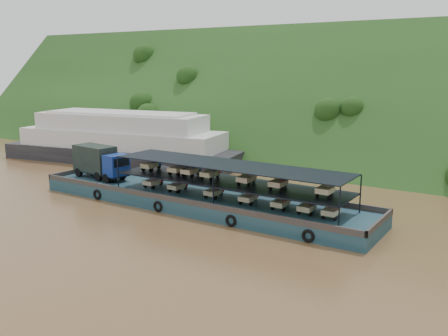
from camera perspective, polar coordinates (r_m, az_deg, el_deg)
The scene contains 4 objects.
ground at distance 47.63m, azimuth 0.06°, elevation -4.66°, with size 160.00×160.00×0.00m, color brown.
hillside at distance 79.56m, azimuth 14.27°, elevation 1.64°, with size 140.00×28.00×28.00m, color #1B3814.
cargo_barge at distance 48.76m, azimuth -4.20°, elevation -2.85°, with size 35.00×7.18×4.73m.
passenger_ferry at distance 71.70m, azimuth -11.65°, elevation 3.15°, with size 35.69×14.69×7.03m.
Camera 1 is at (24.77, -38.40, 13.43)m, focal length 40.00 mm.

